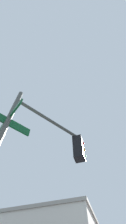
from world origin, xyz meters
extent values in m
cylinder|color=#474C47|center=(-6.54, -5.66, 4.88)|extent=(1.26, 1.84, 0.09)
cube|color=black|center=(-5.95, -4.77, 4.43)|extent=(0.28, 0.28, 0.80)
sphere|color=red|center=(-5.86, -4.64, 4.68)|extent=(0.18, 0.18, 0.18)
sphere|color=orange|center=(-5.86, -4.64, 4.43)|extent=(0.18, 0.18, 0.18)
sphere|color=green|center=(-5.86, -4.64, 4.18)|extent=(0.18, 0.18, 0.18)
cube|color=#0F5128|center=(-7.13, -6.56, 4.00)|extent=(0.64, 0.94, 0.20)
cube|color=#0F5128|center=(-7.13, -6.56, 4.22)|extent=(0.86, 0.59, 0.20)
camera|label=1|loc=(-5.35, -8.19, 1.41)|focal=24.37mm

